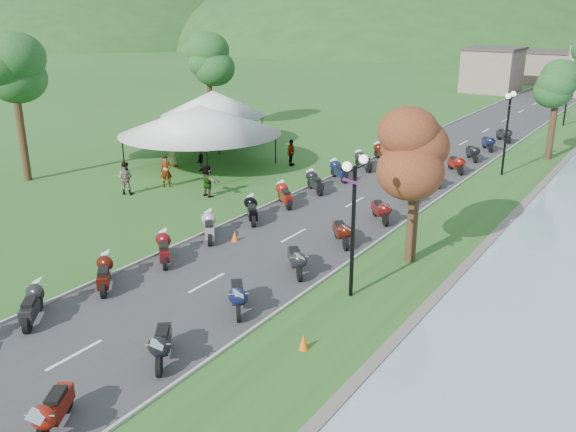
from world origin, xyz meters
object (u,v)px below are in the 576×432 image
Objects in this scene: pedestrian_c at (200,171)px; vendor_tent_main at (201,137)px; pedestrian_b at (127,194)px; pedestrian_a at (167,187)px.

vendor_tent_main is at bearing -169.92° from pedestrian_c.
vendor_tent_main is at bearing -109.99° from pedestrian_b.
pedestrian_c is at bearing -114.33° from pedestrian_b.
pedestrian_a is 3.96m from pedestrian_c.
pedestrian_c is (0.03, 6.14, 0.00)m from pedestrian_b.
vendor_tent_main reaches higher than pedestrian_b.
pedestrian_c is at bearing -56.02° from vendor_tent_main.
pedestrian_a is at bearing -135.20° from pedestrian_b.
pedestrian_a is at bearing -11.52° from pedestrian_c.
vendor_tent_main is 3.77× the size of pedestrian_b.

